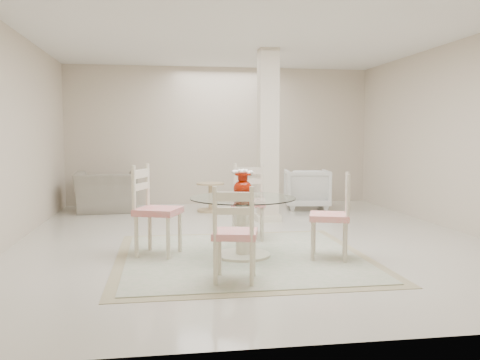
{
  "coord_description": "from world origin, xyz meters",
  "views": [
    {
      "loc": [
        -1.15,
        -6.57,
        1.35
      ],
      "look_at": [
        -0.28,
        -0.88,
        0.85
      ],
      "focal_mm": 38.0,
      "sensor_mm": 36.0,
      "label": 1
    }
  ],
  "objects": [
    {
      "name": "column",
      "position": [
        0.5,
        1.3,
        1.35
      ],
      "size": [
        0.3,
        0.3,
        2.7
      ],
      "primitive_type": "cube",
      "color": "beige",
      "rests_on": "ground"
    },
    {
      "name": "dining_chair_north",
      "position": [
        -0.05,
        -0.09,
        0.57
      ],
      "size": [
        0.51,
        0.51,
        1.09
      ],
      "rotation": [
        0.0,
        0.0,
        -0.18
      ],
      "color": "beige",
      "rests_on": "ground"
    },
    {
      "name": "room_shell",
      "position": [
        0.0,
        0.0,
        1.86
      ],
      "size": [
        6.02,
        7.02,
        2.71
      ],
      "color": "beige",
      "rests_on": "ground"
    },
    {
      "name": "area_rug",
      "position": [
        -0.28,
        -1.08,
        0.01
      ],
      "size": [
        2.79,
        2.79,
        0.02
      ],
      "color": "tan",
      "rests_on": "ground"
    },
    {
      "name": "red_vase",
      "position": [
        -0.28,
        -1.08,
        0.82
      ],
      "size": [
        0.24,
        0.21,
        0.31
      ],
      "color": "#A61805",
      "rests_on": "dining_table"
    },
    {
      "name": "ground",
      "position": [
        0.0,
        0.0,
        0.0
      ],
      "size": [
        7.0,
        7.0,
        0.0
      ],
      "primitive_type": "plane",
      "color": "beige",
      "rests_on": "ground"
    },
    {
      "name": "dining_chair_south",
      "position": [
        -0.51,
        -2.07,
        0.53
      ],
      "size": [
        0.48,
        0.48,
        1.0
      ],
      "rotation": [
        0.0,
        0.0,
        2.92
      ],
      "color": "beige",
      "rests_on": "ground"
    },
    {
      "name": "recliner_taupe",
      "position": [
        -2.13,
        2.69,
        0.36
      ],
      "size": [
        1.14,
        1.01,
        0.71
      ],
      "primitive_type": "imported",
      "rotation": [
        0.0,
        0.0,
        3.2
      ],
      "color": "gray",
      "rests_on": "ground"
    },
    {
      "name": "dining_chair_east",
      "position": [
        0.71,
        -1.32,
        0.55
      ],
      "size": [
        0.53,
        0.53,
        1.05
      ],
      "rotation": [
        0.0,
        0.0,
        -1.9
      ],
      "color": "beige",
      "rests_on": "ground"
    },
    {
      "name": "dining_table",
      "position": [
        -0.28,
        -1.08,
        0.34
      ],
      "size": [
        1.17,
        1.17,
        0.67
      ],
      "rotation": [
        0.0,
        0.0,
        -0.23
      ],
      "color": "beige",
      "rests_on": "ground"
    },
    {
      "name": "dining_chair_west",
      "position": [
        -1.27,
        -0.83,
        0.6
      ],
      "size": [
        0.59,
        0.59,
        1.13
      ],
      "rotation": [
        0.0,
        0.0,
        1.19
      ],
      "color": "beige",
      "rests_on": "ground"
    },
    {
      "name": "side_table",
      "position": [
        -0.31,
        2.41,
        0.24
      ],
      "size": [
        0.49,
        0.49,
        0.51
      ],
      "color": "tan",
      "rests_on": "ground"
    },
    {
      "name": "armchair_white",
      "position": [
        1.5,
        2.52,
        0.37
      ],
      "size": [
        0.89,
        0.91,
        0.74
      ],
      "primitive_type": "imported",
      "rotation": [
        0.0,
        0.0,
        3.0
      ],
      "color": "silver",
      "rests_on": "ground"
    }
  ]
}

